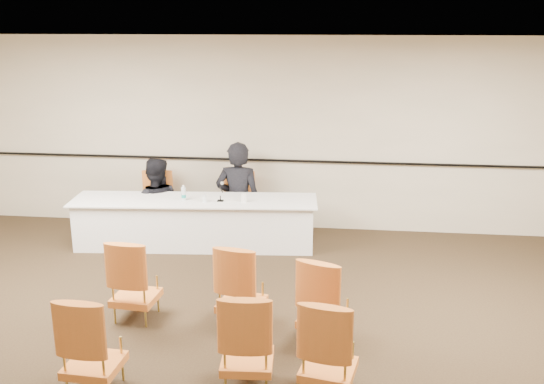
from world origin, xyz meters
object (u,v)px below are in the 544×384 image
Objects in this scene: panelist_main at (239,204)px; aud_chair_front_mid at (241,284)px; panelist_second_chair at (156,204)px; microphone at (220,193)px; panelist_second at (156,210)px; aud_chair_front_right at (325,300)px; aud_chair_back_left at (92,342)px; drinking_glass at (205,199)px; aud_chair_back_mid at (247,339)px; aud_chair_back_right at (329,346)px; aud_chair_front_left at (135,278)px; coffee_cup at (244,198)px; panelist_main_chair at (239,204)px; water_bottle at (184,193)px.

aud_chair_front_mid is (0.53, -2.89, -0.01)m from panelist_main.
panelist_second_chair is 3.61× the size of microphone.
microphone is at bearing 145.74° from panelist_second.
aud_chair_front_right is 2.29m from aud_chair_back_left.
aud_chair_back_mid reaches higher than drinking_glass.
aud_chair_back_mid is (0.92, -3.38, -0.37)m from microphone.
aud_chair_back_right is at bearing -65.61° from aud_chair_front_right.
aud_chair_front_left is 2.12m from aud_chair_front_right.
coffee_cup is 3.70m from aud_chair_back_left.
panelist_main_chair is (0.00, 0.00, -0.01)m from panelist_main.
panelist_second is 3.32m from aud_chair_front_mid.
microphone reaches higher than aud_chair_back_right.
panelist_second_chair is at bearing 180.00° from panelist_second.
panelist_main is 4.28m from aud_chair_back_left.
panelist_second is 0.92m from water_bottle.
water_bottle is at bearing 128.89° from panelist_second.
coffee_cup is (1.47, -0.52, 0.30)m from panelist_second_chair.
microphone is (-0.15, -0.64, 0.37)m from panelist_main_chair.
water_bottle is at bearing 133.55° from aud_chair_back_right.
panelist_main_chair is 1.00× the size of aud_chair_front_right.
panelist_main reaches higher than water_bottle.
water_bottle is at bearing -179.17° from coffee_cup.
aud_chair_back_mid is at bearing -71.09° from drinking_glass.
panelist_main_chair is 3.61× the size of microphone.
aud_chair_back_mid is (-0.66, -0.86, 0.00)m from aud_chair_front_right.
drinking_glass is at bearing 138.17° from panelist_second.
aud_chair_front_mid and aud_chair_front_right have the same top height.
panelist_main_chair is at bearing 85.81° from aud_chair_back_left.
aud_chair_back_right is at bearing -57.38° from water_bottle.
aud_chair_back_mid is at bearing -66.62° from water_bottle.
panelist_second is 2.83m from aud_chair_front_left.
panelist_second is 4.84m from aud_chair_back_right.
aud_chair_back_left is (-0.21, -3.55, -0.28)m from drinking_glass.
aud_chair_back_left and aud_chair_back_right have the same top height.
panelist_second_chair is 1.30m from microphone.
aud_chair_back_right is at bearing -59.63° from panelist_second_chair.
aud_chair_front_right is (1.80, -2.46, -0.28)m from drinking_glass.
water_bottle is 1.83× the size of coffee_cup.
panelist_second reaches higher than water_bottle.
panelist_second_chair is 4.41m from aud_chair_back_mid.
aud_chair_front_mid is 1.00× the size of aud_chair_front_right.
panelist_second is 1.74× the size of aud_chair_front_right.
aud_chair_back_right is (2.79, -3.95, 0.10)m from panelist_second.
drinking_glass is 3.86m from aud_chair_back_right.
aud_chair_back_mid is at bearing 108.50° from panelist_second.
panelist_second_chair reaches higher than coffee_cup.
panelist_main_chair is at bearing 77.22° from microphone.
panelist_main is 4.09m from aud_chair_back_mid.
aud_chair_back_mid is 1.00× the size of aud_chair_back_right.
panelist_main reaches higher than aud_chair_front_mid.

